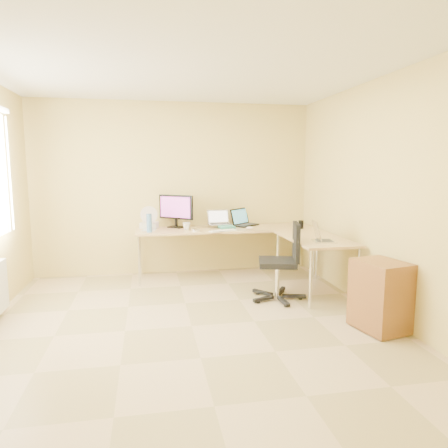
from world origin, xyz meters
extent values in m
plane|color=tan|center=(0.00, 0.00, 0.00)|extent=(4.50, 4.50, 0.00)
plane|color=white|center=(0.00, 0.00, 2.60)|extent=(4.50, 4.50, 0.00)
plane|color=tan|center=(0.00, 2.25, 1.30)|extent=(4.50, 0.00, 4.50)
plane|color=tan|center=(0.00, -2.25, 1.30)|extent=(4.50, 0.00, 4.50)
plane|color=tan|center=(2.10, 0.00, 1.30)|extent=(0.00, 4.50, 4.50)
cube|color=tan|center=(0.72, 1.85, 0.36)|extent=(2.65, 0.70, 0.73)
cube|color=tan|center=(1.70, 0.85, 0.36)|extent=(0.70, 1.30, 0.73)
cube|color=black|center=(0.00, 2.04, 0.98)|extent=(0.57, 0.50, 0.49)
cube|color=teal|center=(0.72, 1.81, 0.75)|extent=(0.23, 0.29, 0.04)
cube|color=silver|center=(0.64, 1.92, 0.88)|extent=(0.35, 0.28, 0.21)
cube|color=black|center=(1.06, 2.04, 0.86)|extent=(0.52, 0.51, 0.27)
cube|color=white|center=(0.62, 1.55, 0.74)|extent=(0.41, 0.23, 0.02)
ellipsoid|color=white|center=(1.04, 1.68, 0.75)|extent=(0.12, 0.09, 0.04)
imported|color=white|center=(0.13, 1.80, 0.78)|extent=(0.13, 0.13, 0.10)
cylinder|color=white|center=(0.24, 1.64, 0.75)|extent=(0.15, 0.15, 0.03)
cylinder|color=teal|center=(-0.40, 1.66, 0.86)|extent=(0.08, 0.08, 0.26)
cube|color=silver|center=(-0.40, 1.89, 0.73)|extent=(0.23, 0.29, 0.01)
cube|color=white|center=(-0.40, 2.05, 0.77)|extent=(0.29, 0.24, 0.09)
cylinder|color=beige|center=(-0.40, 1.91, 0.89)|extent=(0.25, 0.25, 0.31)
cylinder|color=black|center=(1.79, 1.58, 0.79)|extent=(0.08, 0.08, 0.12)
cube|color=silver|center=(1.69, 0.54, 0.83)|extent=(0.35, 0.29, 0.21)
cube|color=black|center=(1.14, 0.67, 0.50)|extent=(0.71, 0.71, 0.97)
cube|color=#A06634|center=(1.85, -0.44, 0.36)|extent=(0.50, 0.58, 0.70)
camera|label=1|loc=(-0.41, -3.98, 1.64)|focal=32.38mm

